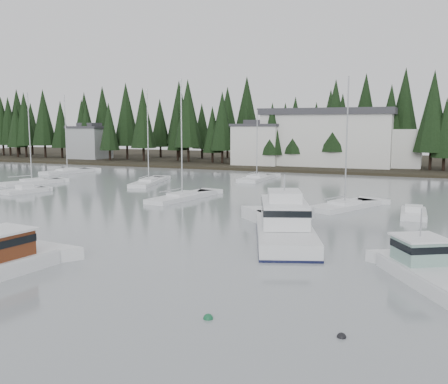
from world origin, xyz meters
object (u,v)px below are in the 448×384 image
(house_far_west, at_px, (90,142))
(sailboat_7, at_px, (32,183))
(sailboat_9, at_px, (345,207))
(runabout_0, at_px, (25,192))
(harbor_inn, at_px, (338,138))
(sailboat_8, at_px, (149,183))
(sailboat_5, at_px, (257,179))
(cabin_cruiser_center, at_px, (284,228))
(house_west, at_px, (258,143))
(lobster_boat_teal, at_px, (430,273))
(sailboat_4, at_px, (182,198))
(sailboat_6, at_px, (67,172))
(runabout_1, at_px, (414,215))

(house_far_west, bearing_deg, sailboat_7, -62.36)
(sailboat_9, bearing_deg, runabout_0, 120.24)
(harbor_inn, distance_m, sailboat_8, 41.78)
(sailboat_5, bearing_deg, cabin_cruiser_center, -157.38)
(house_west, distance_m, runabout_0, 49.18)
(sailboat_5, relative_size, sailboat_7, 0.83)
(lobster_boat_teal, distance_m, sailboat_4, 33.91)
(house_far_west, height_order, sailboat_5, sailboat_5)
(sailboat_5, bearing_deg, harbor_inn, -16.22)
(harbor_inn, height_order, sailboat_6, sailboat_6)
(cabin_cruiser_center, distance_m, lobster_boat_teal, 12.18)
(harbor_inn, relative_size, sailboat_9, 2.18)
(cabin_cruiser_center, height_order, lobster_boat_teal, cabin_cruiser_center)
(sailboat_7, bearing_deg, sailboat_9, -74.00)
(sailboat_9, bearing_deg, sailboat_8, 95.00)
(lobster_boat_teal, distance_m, runabout_1, 20.24)
(harbor_inn, relative_size, sailboat_8, 2.15)
(house_west, xyz_separation_m, cabin_cruiser_center, (21.93, -58.82, -3.84))
(sailboat_5, distance_m, runabout_1, 33.09)
(sailboat_5, distance_m, sailboat_7, 32.59)
(cabin_cruiser_center, bearing_deg, sailboat_8, 26.60)
(sailboat_4, bearing_deg, runabout_0, 106.42)
(harbor_inn, distance_m, runabout_0, 58.43)
(sailboat_5, relative_size, runabout_1, 2.10)
(house_west, height_order, house_far_west, house_west)
(cabin_cruiser_center, bearing_deg, house_west, 0.85)
(house_far_west, height_order, sailboat_8, sailboat_8)
(sailboat_6, relative_size, sailboat_9, 1.04)
(house_west, bearing_deg, sailboat_5, -71.79)
(house_far_west, xyz_separation_m, runabout_1, (72.40, -47.65, -4.27))
(sailboat_8, relative_size, runabout_1, 2.60)
(cabin_cruiser_center, xyz_separation_m, sailboat_9, (1.90, 15.50, -0.74))
(harbor_inn, relative_size, sailboat_4, 2.13)
(harbor_inn, height_order, cabin_cruiser_center, harbor_inn)
(cabin_cruiser_center, distance_m, runabout_1, 15.67)
(house_far_west, bearing_deg, sailboat_4, -43.87)
(sailboat_7, bearing_deg, house_far_west, 48.66)
(harbor_inn, height_order, sailboat_5, harbor_inn)
(house_west, xyz_separation_m, lobster_boat_teal, (31.88, -65.84, -4.14))
(lobster_boat_teal, relative_size, sailboat_5, 0.73)
(house_far_west, bearing_deg, runabout_0, -60.51)
(lobster_boat_teal, relative_size, runabout_1, 1.54)
(harbor_inn, relative_size, cabin_cruiser_center, 2.23)
(sailboat_4, bearing_deg, sailboat_6, 67.41)
(sailboat_8, relative_size, sailboat_9, 1.01)
(runabout_0, bearing_deg, house_west, -1.21)
(sailboat_4, bearing_deg, sailboat_7, 88.69)
(harbor_inn, bearing_deg, house_west, -167.48)
(house_west, height_order, sailboat_5, sailboat_5)
(cabin_cruiser_center, xyz_separation_m, runabout_1, (8.47, 13.16, -0.68))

